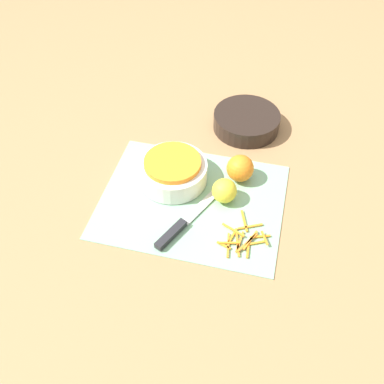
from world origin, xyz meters
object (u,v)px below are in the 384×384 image
orange_left (240,168)px  lemon (224,191)px  bowl_dark (246,121)px  knife (177,228)px  bowl_speckled (173,170)px

orange_left → lemon: 0.09m
bowl_dark → knife: size_ratio=0.91×
knife → orange_left: (0.12, 0.21, 0.03)m
bowl_dark → lemon: lemon is taller
knife → orange_left: size_ratio=3.00×
bowl_dark → lemon: (-0.01, -0.31, 0.01)m
bowl_dark → lemon: size_ratio=3.08×
bowl_speckled → knife: (0.06, -0.16, -0.03)m
orange_left → lemon: (-0.03, -0.09, -0.00)m
bowl_speckled → knife: bearing=-71.2°
bowl_dark → knife: (-0.10, -0.43, -0.01)m
bowl_dark → lemon: 0.31m
bowl_dark → bowl_speckled: bearing=-120.0°
bowl_speckled → bowl_dark: bearing=60.0°
bowl_dark → lemon: bearing=-91.7°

